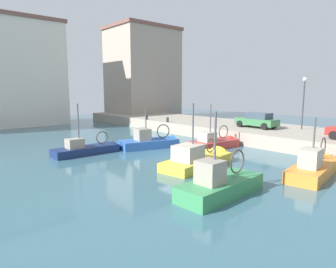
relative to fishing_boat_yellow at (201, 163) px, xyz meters
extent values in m
plane|color=#386070|center=(0.64, 2.68, -0.16)|extent=(80.00, 80.00, 0.00)
cube|color=#9E9384|center=(12.14, 2.68, 0.44)|extent=(9.00, 56.00, 1.20)
cube|color=gold|center=(-0.36, -0.06, -0.16)|extent=(5.86, 2.95, 1.17)
cone|color=gold|center=(2.75, 0.47, -0.16)|extent=(1.20, 1.95, 1.83)
cube|color=#896B4C|center=(-0.36, -0.06, 0.37)|extent=(5.61, 2.76, 0.08)
cube|color=#B7AD99|center=(-1.40, -0.24, 0.90)|extent=(1.87, 1.69, 0.99)
cylinder|color=#4C4C51|center=(-0.92, -0.16, 2.15)|extent=(0.10, 0.10, 3.57)
torus|color=#3F3833|center=(1.19, 0.20, 0.97)|extent=(0.99, 0.25, 0.99)
sphere|color=white|center=(-2.20, 0.75, 0.02)|extent=(0.32, 0.32, 0.32)
cube|color=#BC3833|center=(4.95, 3.26, -0.16)|extent=(4.80, 2.13, 1.29)
cone|color=#BC3833|center=(7.66, 3.12, -0.16)|extent=(0.98, 1.74, 1.70)
cube|color=#896B4C|center=(4.95, 3.26, 0.42)|extent=(4.61, 1.96, 0.08)
cube|color=#B7AD99|center=(4.29, 3.29, 0.87)|extent=(1.21, 1.19, 0.81)
cylinder|color=#4C4C51|center=(4.64, 3.27, 2.00)|extent=(0.10, 0.10, 3.15)
torus|color=#3F3833|center=(6.27, 3.19, 1.12)|extent=(1.17, 0.14, 1.17)
sphere|color=white|center=(3.59, 4.37, 0.04)|extent=(0.32, 0.32, 0.32)
cube|color=orange|center=(3.47, -5.83, -0.16)|extent=(6.20, 2.67, 1.35)
cone|color=orange|center=(6.78, -5.27, -0.16)|extent=(1.14, 1.65, 1.52)
cube|color=#9E7A51|center=(3.47, -5.83, 0.45)|extent=(5.94, 2.49, 0.08)
cube|color=#B7AD99|center=(2.37, -6.02, 1.02)|extent=(1.58, 1.19, 1.06)
cylinder|color=#4C4C51|center=(2.80, -5.94, 1.85)|extent=(0.10, 0.10, 2.80)
torus|color=#3F3833|center=(5.13, -5.55, 1.19)|extent=(1.26, 0.29, 1.27)
sphere|color=white|center=(1.54, -5.21, 0.05)|extent=(0.32, 0.32, 0.32)
cube|color=navy|center=(-4.24, 8.05, -0.16)|extent=(5.00, 1.64, 1.17)
cone|color=navy|center=(-1.39, 8.06, -0.16)|extent=(0.91, 1.46, 1.45)
cube|color=#B2A893|center=(-4.24, 8.05, 0.37)|extent=(4.80, 1.51, 0.08)
cube|color=gray|center=(-5.11, 8.04, 0.78)|extent=(1.17, 1.02, 0.73)
cylinder|color=#4C4C51|center=(-4.76, 8.05, 2.06)|extent=(0.10, 0.10, 3.37)
torus|color=#3F3833|center=(-2.84, 8.06, 0.99)|extent=(1.01, 0.09, 1.01)
sphere|color=white|center=(-5.74, 8.93, 0.02)|extent=(0.32, 0.32, 0.32)
cube|color=#388951|center=(-3.39, -4.46, -0.16)|extent=(4.82, 2.00, 1.52)
cone|color=#388951|center=(-0.68, -4.31, -0.16)|extent=(0.99, 1.61, 1.56)
cube|color=#896B4C|center=(-3.39, -4.46, 0.53)|extent=(4.63, 1.85, 0.08)
cube|color=gray|center=(-4.22, -4.51, 1.11)|extent=(1.11, 1.13, 1.09)
cylinder|color=#4C4C51|center=(-3.91, -4.49, 2.17)|extent=(0.10, 0.10, 3.29)
torus|color=#3F3833|center=(-2.07, -4.38, 1.24)|extent=(1.21, 0.15, 1.21)
sphere|color=white|center=(-4.86, -3.59, 0.07)|extent=(0.32, 0.32, 0.32)
cube|color=#2D60B7|center=(0.96, 6.93, -0.16)|extent=(5.20, 3.13, 1.40)
cone|color=#2D60B7|center=(3.66, 6.24, -0.16)|extent=(1.31, 1.96, 1.80)
cube|color=#9E7A51|center=(0.96, 6.93, 0.47)|extent=(4.98, 2.93, 0.08)
cube|color=gray|center=(0.40, 7.07, 1.02)|extent=(1.40, 1.66, 1.01)
cylinder|color=#4C4C51|center=(0.72, 6.99, 1.87)|extent=(0.10, 0.10, 2.80)
torus|color=#3F3833|center=(2.28, 6.59, 1.18)|extent=(1.18, 0.37, 1.20)
sphere|color=white|center=(-0.18, 8.35, 0.05)|extent=(0.32, 0.32, 0.32)
cylinder|color=black|center=(9.73, -4.44, 1.36)|extent=(0.26, 0.65, 0.64)
cube|color=#387547|center=(11.40, 3.24, 1.63)|extent=(1.68, 4.12, 0.64)
cube|color=#384756|center=(11.40, 3.04, 2.25)|extent=(1.45, 2.31, 0.58)
cylinder|color=black|center=(10.62, 4.65, 1.36)|extent=(0.23, 0.64, 0.64)
cylinder|color=black|center=(12.23, 4.62, 1.36)|extent=(0.23, 0.64, 0.64)
cylinder|color=black|center=(10.57, 1.87, 1.36)|extent=(0.23, 0.64, 0.64)
cylinder|color=black|center=(12.18, 1.84, 1.36)|extent=(0.23, 0.64, 0.64)
cylinder|color=#2D2D33|center=(7.99, 12.68, 1.32)|extent=(0.28, 0.28, 0.55)
cylinder|color=#2D2D33|center=(7.99, 16.68, 1.32)|extent=(0.28, 0.28, 0.55)
cylinder|color=#38383D|center=(13.64, -0.20, 3.29)|extent=(0.12, 0.12, 4.50)
sphere|color=#F2EACC|center=(13.64, -0.20, 5.69)|extent=(0.36, 0.36, 0.36)
cube|color=#A39384|center=(15.38, 27.67, 7.04)|extent=(10.13, 8.25, 14.39)
cube|color=brown|center=(15.38, 27.67, 14.48)|extent=(10.53, 8.58, 0.50)
cube|color=silver|center=(-2.27, 31.61, 6.75)|extent=(10.02, 7.55, 13.81)
cube|color=brown|center=(-2.27, 31.61, 13.90)|extent=(10.42, 7.85, 0.50)
camera|label=1|loc=(-13.92, -12.93, 4.78)|focal=31.56mm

